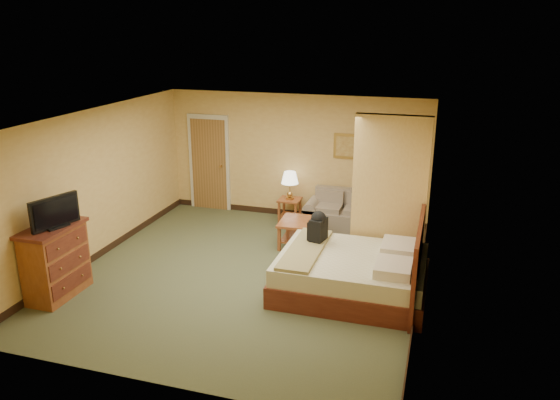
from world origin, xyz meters
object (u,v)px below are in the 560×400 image
at_px(coffee_table, 301,228).
at_px(dresser, 56,261).
at_px(bed, 355,273).
at_px(loveseat, 344,216).

bearing_deg(coffee_table, dresser, -135.72).
distance_m(dresser, bed, 4.51).
xyz_separation_m(coffee_table, dresser, (-3.01, -2.94, 0.21)).
height_order(dresser, bed, bed).
relative_size(coffee_table, bed, 0.36).
bearing_deg(dresser, bed, 17.85).
bearing_deg(dresser, loveseat, 48.53).
relative_size(loveseat, coffee_table, 1.93).
xyz_separation_m(dresser, bed, (4.29, 1.38, -0.23)).
xyz_separation_m(loveseat, bed, (0.69, -2.69, 0.08)).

